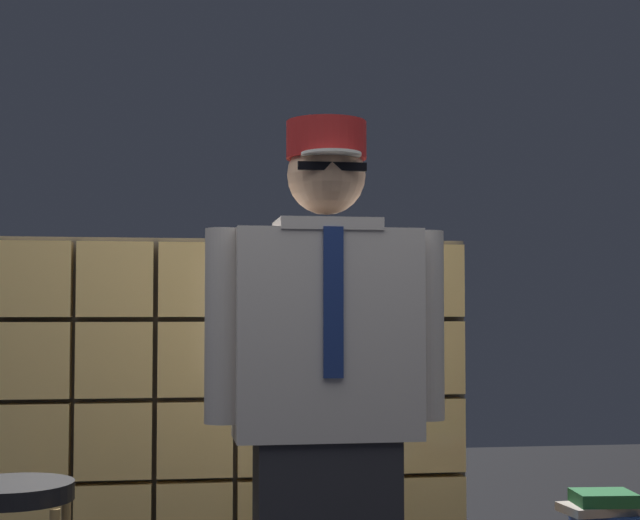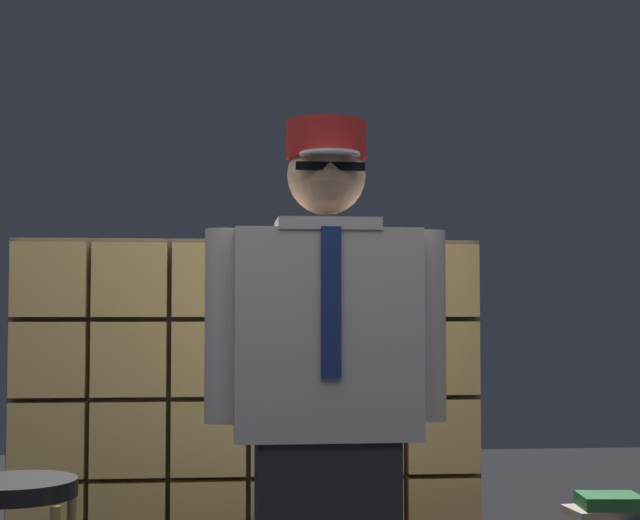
# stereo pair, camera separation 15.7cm
# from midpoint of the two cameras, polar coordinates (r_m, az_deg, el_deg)

# --- Properties ---
(glass_block_wall) EXTENTS (1.81, 0.10, 1.51)m
(glass_block_wall) POSITION_cam_midpoint_polar(r_m,az_deg,el_deg) (3.75, -6.22, -10.29)
(glass_block_wall) COLOR #F2C672
(glass_block_wall) RESTS_ON ground
(standing_person) EXTENTS (0.70, 0.30, 1.76)m
(standing_person) POSITION_cam_midpoint_polar(r_m,az_deg,el_deg) (2.83, -1.23, -8.94)
(standing_person) COLOR #28282D
(standing_person) RESTS_ON ground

